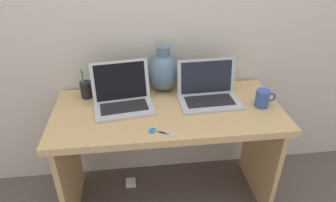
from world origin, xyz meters
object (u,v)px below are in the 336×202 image
(laptop_right, at_px, (208,90))
(coffee_mug, at_px, (263,98))
(pen_cup, at_px, (86,89))
(laptop_left, at_px, (122,95))
(scissors, at_px, (157,132))
(power_brick, at_px, (131,183))
(green_vase, at_px, (163,71))

(laptop_right, xyz_separation_m, coffee_mug, (0.29, -0.11, -0.01))
(laptop_right, distance_m, pen_cup, 0.73)
(coffee_mug, bearing_deg, laptop_left, 172.14)
(laptop_left, xyz_separation_m, scissors, (0.18, -0.29, -0.06))
(scissors, height_order, power_brick, scissors)
(laptop_left, distance_m, coffee_mug, 0.81)
(coffee_mug, distance_m, scissors, 0.65)
(coffee_mug, height_order, scissors, coffee_mug)
(green_vase, distance_m, power_brick, 0.87)
(laptop_right, relative_size, green_vase, 1.25)
(laptop_right, height_order, pen_cup, laptop_right)
(laptop_right, xyz_separation_m, pen_cup, (-0.72, 0.12, -0.01))
(pen_cup, distance_m, scissors, 0.57)
(scissors, bearing_deg, laptop_left, 120.86)
(laptop_left, bearing_deg, green_vase, 32.70)
(laptop_right, relative_size, pen_cup, 1.92)
(laptop_right, relative_size, scissors, 2.55)
(green_vase, bearing_deg, laptop_left, -147.30)
(laptop_right, height_order, scissors, laptop_right)
(power_brick, bearing_deg, coffee_mug, -12.81)
(power_brick, bearing_deg, green_vase, 20.01)
(laptop_left, bearing_deg, laptop_right, 0.44)
(laptop_left, xyz_separation_m, power_brick, (0.00, 0.07, -0.77))
(laptop_left, xyz_separation_m, green_vase, (0.26, 0.16, 0.06))
(power_brick, bearing_deg, laptop_left, -90.40)
(green_vase, xyz_separation_m, pen_cup, (-0.47, -0.04, -0.07))
(coffee_mug, bearing_deg, green_vase, 153.16)
(green_vase, height_order, coffee_mug, green_vase)
(laptop_right, xyz_separation_m, scissors, (-0.33, -0.30, -0.06))
(scissors, relative_size, power_brick, 2.02)
(pen_cup, height_order, power_brick, pen_cup)
(laptop_left, height_order, green_vase, green_vase)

